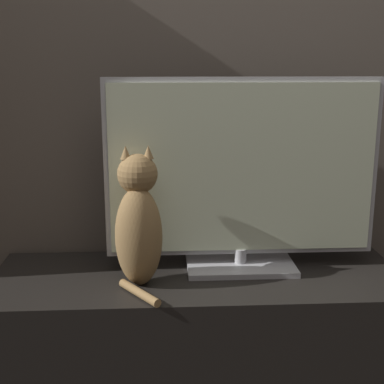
# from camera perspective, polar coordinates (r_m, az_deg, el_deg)

# --- Properties ---
(wall_back) EXTENTS (4.80, 0.05, 2.60)m
(wall_back) POSITION_cam_1_polar(r_m,az_deg,el_deg) (2.11, 0.12, 17.32)
(wall_back) COLOR #60564C
(wall_back) RESTS_ON ground_plane
(tv_stand) EXTENTS (1.48, 0.52, 0.42)m
(tv_stand) POSITION_cam_1_polar(r_m,az_deg,el_deg) (2.04, 0.62, -14.28)
(tv_stand) COLOR black
(tv_stand) RESTS_ON ground_plane
(tv) EXTENTS (0.98, 0.24, 0.70)m
(tv) POSITION_cam_1_polar(r_m,az_deg,el_deg) (1.92, 5.36, 1.64)
(tv) COLOR #B7B7BC
(tv) RESTS_ON tv_stand
(cat) EXTENTS (0.16, 0.29, 0.48)m
(cat) POSITION_cam_1_polar(r_m,az_deg,el_deg) (1.81, -5.73, -3.32)
(cat) COLOR #997547
(cat) RESTS_ON tv_stand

